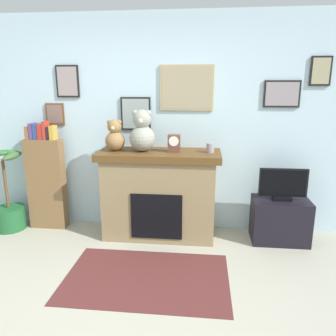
{
  "coord_description": "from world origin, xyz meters",
  "views": [
    {
      "loc": [
        0.64,
        -2.02,
        1.78
      ],
      "look_at": [
        0.24,
        1.66,
        0.84
      ],
      "focal_mm": 35.07,
      "sensor_mm": 36.0,
      "label": 1
    }
  ],
  "objects_px": {
    "candle_jar": "(210,148)",
    "mantel_clock": "(174,143)",
    "bookshelf": "(46,180)",
    "television": "(283,185)",
    "fireplace": "(160,193)",
    "teddy_bear_grey": "(115,137)",
    "teddy_bear_brown": "(142,133)",
    "tv_stand": "(280,220)",
    "potted_plant": "(8,204)"
  },
  "relations": [
    {
      "from": "teddy_bear_grey",
      "to": "bookshelf",
      "type": "bearing_deg",
      "value": 174.03
    },
    {
      "from": "candle_jar",
      "to": "teddy_bear_brown",
      "type": "bearing_deg",
      "value": -179.95
    },
    {
      "from": "potted_plant",
      "to": "tv_stand",
      "type": "xyz_separation_m",
      "value": [
        3.32,
        0.02,
        -0.08
      ]
    },
    {
      "from": "teddy_bear_grey",
      "to": "television",
      "type": "bearing_deg",
      "value": -0.13
    },
    {
      "from": "tv_stand",
      "to": "television",
      "type": "relative_size",
      "value": 1.18
    },
    {
      "from": "mantel_clock",
      "to": "tv_stand",
      "type": "bearing_deg",
      "value": -0.09
    },
    {
      "from": "tv_stand",
      "to": "candle_jar",
      "type": "bearing_deg",
      "value": 179.77
    },
    {
      "from": "potted_plant",
      "to": "television",
      "type": "relative_size",
      "value": 1.98
    },
    {
      "from": "television",
      "to": "tv_stand",
      "type": "bearing_deg",
      "value": 90.0
    },
    {
      "from": "tv_stand",
      "to": "television",
      "type": "xyz_separation_m",
      "value": [
        0.0,
        -0.0,
        0.43
      ]
    },
    {
      "from": "bookshelf",
      "to": "teddy_bear_brown",
      "type": "xyz_separation_m",
      "value": [
        1.25,
        -0.1,
        0.62
      ]
    },
    {
      "from": "television",
      "to": "teddy_bear_grey",
      "type": "xyz_separation_m",
      "value": [
        -1.92,
        0.0,
        0.52
      ]
    },
    {
      "from": "teddy_bear_brown",
      "to": "mantel_clock",
      "type": "bearing_deg",
      "value": -0.12
    },
    {
      "from": "tv_stand",
      "to": "fireplace",
      "type": "bearing_deg",
      "value": 179.14
    },
    {
      "from": "television",
      "to": "mantel_clock",
      "type": "bearing_deg",
      "value": 179.85
    },
    {
      "from": "bookshelf",
      "to": "teddy_bear_grey",
      "type": "bearing_deg",
      "value": -5.97
    },
    {
      "from": "potted_plant",
      "to": "candle_jar",
      "type": "height_order",
      "value": "candle_jar"
    },
    {
      "from": "potted_plant",
      "to": "mantel_clock",
      "type": "bearing_deg",
      "value": 0.74
    },
    {
      "from": "candle_jar",
      "to": "teddy_bear_brown",
      "type": "xyz_separation_m",
      "value": [
        -0.77,
        -0.0,
        0.16
      ]
    },
    {
      "from": "fireplace",
      "to": "potted_plant",
      "type": "height_order",
      "value": "potted_plant"
    },
    {
      "from": "mantel_clock",
      "to": "bookshelf",
      "type": "bearing_deg",
      "value": 176.52
    },
    {
      "from": "tv_stand",
      "to": "potted_plant",
      "type": "bearing_deg",
      "value": -179.57
    },
    {
      "from": "candle_jar",
      "to": "potted_plant",
      "type": "bearing_deg",
      "value": -179.35
    },
    {
      "from": "bookshelf",
      "to": "tv_stand",
      "type": "height_order",
      "value": "bookshelf"
    },
    {
      "from": "television",
      "to": "candle_jar",
      "type": "bearing_deg",
      "value": 179.67
    },
    {
      "from": "teddy_bear_grey",
      "to": "teddy_bear_brown",
      "type": "bearing_deg",
      "value": -0.03
    },
    {
      "from": "television",
      "to": "potted_plant",
      "type": "bearing_deg",
      "value": -179.59
    },
    {
      "from": "television",
      "to": "candle_jar",
      "type": "xyz_separation_m",
      "value": [
        -0.83,
        0.0,
        0.41
      ]
    },
    {
      "from": "potted_plant",
      "to": "teddy_bear_grey",
      "type": "relative_size",
      "value": 2.92
    },
    {
      "from": "television",
      "to": "candle_jar",
      "type": "distance_m",
      "value": 0.92
    },
    {
      "from": "candle_jar",
      "to": "mantel_clock",
      "type": "relative_size",
      "value": 0.55
    },
    {
      "from": "bookshelf",
      "to": "tv_stand",
      "type": "relative_size",
      "value": 2.14
    },
    {
      "from": "teddy_bear_grey",
      "to": "mantel_clock",
      "type": "bearing_deg",
      "value": -0.08
    },
    {
      "from": "potted_plant",
      "to": "mantel_clock",
      "type": "distance_m",
      "value": 2.24
    },
    {
      "from": "teddy_bear_grey",
      "to": "candle_jar",
      "type": "bearing_deg",
      "value": 0.02
    },
    {
      "from": "television",
      "to": "teddy_bear_brown",
      "type": "bearing_deg",
      "value": 179.85
    },
    {
      "from": "television",
      "to": "teddy_bear_brown",
      "type": "xyz_separation_m",
      "value": [
        -1.6,
        0.0,
        0.57
      ]
    },
    {
      "from": "bookshelf",
      "to": "tv_stand",
      "type": "bearing_deg",
      "value": -2.01
    },
    {
      "from": "teddy_bear_brown",
      "to": "candle_jar",
      "type": "bearing_deg",
      "value": 0.05
    },
    {
      "from": "potted_plant",
      "to": "teddy_bear_grey",
      "type": "bearing_deg",
      "value": 1.14
    },
    {
      "from": "bookshelf",
      "to": "potted_plant",
      "type": "xyz_separation_m",
      "value": [
        -0.47,
        -0.12,
        -0.3
      ]
    },
    {
      "from": "bookshelf",
      "to": "television",
      "type": "bearing_deg",
      "value": -2.04
    },
    {
      "from": "bookshelf",
      "to": "tv_stand",
      "type": "xyz_separation_m",
      "value": [
        2.85,
        -0.1,
        -0.37
      ]
    },
    {
      "from": "fireplace",
      "to": "candle_jar",
      "type": "distance_m",
      "value": 0.81
    },
    {
      "from": "fireplace",
      "to": "teddy_bear_brown",
      "type": "distance_m",
      "value": 0.75
    },
    {
      "from": "potted_plant",
      "to": "candle_jar",
      "type": "distance_m",
      "value": 2.61
    },
    {
      "from": "mantel_clock",
      "to": "candle_jar",
      "type": "bearing_deg",
      "value": 0.19
    },
    {
      "from": "bookshelf",
      "to": "teddy_bear_grey",
      "type": "xyz_separation_m",
      "value": [
        0.93,
        -0.1,
        0.57
      ]
    },
    {
      "from": "mantel_clock",
      "to": "potted_plant",
      "type": "bearing_deg",
      "value": -179.26
    },
    {
      "from": "tv_stand",
      "to": "bookshelf",
      "type": "bearing_deg",
      "value": 177.99
    }
  ]
}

